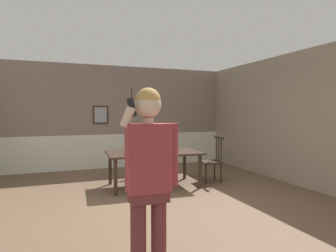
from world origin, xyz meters
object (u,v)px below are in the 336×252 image
(dining_table, at_px, (154,155))
(chair_by_doorway, at_px, (144,158))
(person_figure, at_px, (149,172))
(chair_near_window, at_px, (212,160))

(dining_table, xyz_separation_m, chair_by_doorway, (0.05, 0.92, -0.21))
(dining_table, distance_m, person_figure, 3.47)
(person_figure, bearing_deg, chair_near_window, -127.40)
(chair_by_doorway, relative_size, person_figure, 0.51)
(dining_table, bearing_deg, person_figure, -108.90)
(dining_table, height_order, chair_by_doorway, chair_by_doorway)
(dining_table, relative_size, person_figure, 1.11)
(person_figure, bearing_deg, chair_by_doorway, -105.33)
(chair_by_doorway, xyz_separation_m, person_figure, (-1.17, -4.19, 0.58))
(chair_by_doorway, distance_m, person_figure, 4.39)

